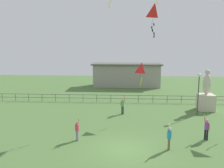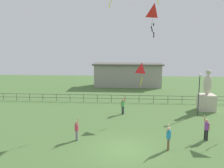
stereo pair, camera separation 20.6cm
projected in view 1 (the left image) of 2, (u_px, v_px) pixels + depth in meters
name	position (u px, v px, depth m)	size (l,w,h in m)	color
ground_plane	(124.00, 149.00, 17.04)	(80.00, 80.00, 0.00)	#4C7038
statue_monument	(206.00, 98.00, 26.99)	(1.71, 1.71, 4.59)	beige
lamppost	(199.00, 85.00, 24.81)	(0.36, 0.36, 4.41)	#38383D
person_0	(123.00, 105.00, 25.48)	(0.45, 0.40, 1.94)	#3F4C47
person_1	(207.00, 128.00, 18.58)	(0.45, 0.46, 1.96)	black
person_2	(77.00, 129.00, 18.49)	(0.42, 0.41, 1.79)	#99999E
person_3	(169.00, 136.00, 16.83)	(0.40, 0.50, 1.96)	brown
kite_2	(155.00, 12.00, 17.92)	(0.88, 0.71, 2.51)	red
kite_7	(142.00, 69.00, 23.26)	(0.88, 0.75, 2.27)	red
waterfront_railing	(123.00, 97.00, 30.74)	(36.01, 0.06, 0.95)	#4C4742
pavilion_building	(127.00, 75.00, 42.31)	(12.00, 4.30, 4.03)	gray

